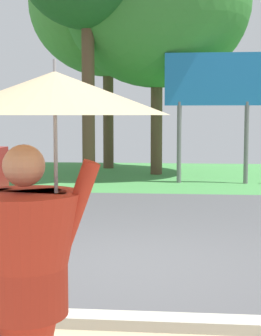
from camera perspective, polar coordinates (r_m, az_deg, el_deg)
The scene contains 5 objects.
ground_plane at distance 9.68m, azimuth 1.65°, elevation -5.65°, with size 40.00×22.00×0.20m.
monk_pedestrian at distance 2.87m, azimuth -10.13°, elevation -8.08°, with size 1.17×1.17×2.13m.
roadside_billboard at distance 14.69m, azimuth 8.78°, elevation 8.33°, with size 2.60×0.12×3.50m.
tree_center_back at distance 17.06m, azimuth 2.84°, elevation 17.16°, with size 5.68×5.68×7.85m.
tree_right_mid at distance 19.04m, azimuth -2.42°, elevation 16.92°, with size 5.33×5.33×8.00m.
Camera 1 is at (0.62, -6.53, 1.85)m, focal length 57.44 mm.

